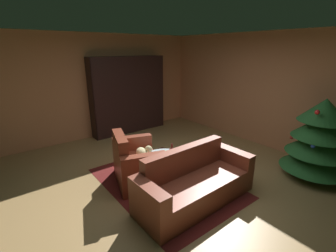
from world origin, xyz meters
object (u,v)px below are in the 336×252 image
book_stack_on_table (167,155)px  decorated_tree (319,139)px  armchair_red (136,164)px  coffee_table (165,159)px  bottle_on_table (172,155)px  couch_red (195,184)px  bookshelf_unit (133,95)px

book_stack_on_table → decorated_tree: (1.55, 2.17, 0.25)m
armchair_red → decorated_tree: (1.85, 2.61, 0.41)m
coffee_table → bottle_on_table: bearing=-4.1°
book_stack_on_table → couch_red: bearing=-2.6°
coffee_table → couch_red: bearing=0.3°
bookshelf_unit → armchair_red: 2.86m
bookshelf_unit → book_stack_on_table: bookshelf_unit is taller
bookshelf_unit → coffee_table: (2.72, -0.96, -0.60)m
coffee_table → decorated_tree: decorated_tree is taller
armchair_red → coffee_table: armchair_red is taller
book_stack_on_table → bottle_on_table: bottle_on_table is taller
coffee_table → bottle_on_table: (0.21, -0.01, 0.17)m
coffee_table → book_stack_on_table: 0.08m
bookshelf_unit → decorated_tree: bearing=16.3°
bookshelf_unit → armchair_red: bearing=-29.4°
decorated_tree → book_stack_on_table: bearing=-125.5°
book_stack_on_table → bookshelf_unit: bearing=161.3°
couch_red → book_stack_on_table: couch_red is taller
coffee_table → decorated_tree: 2.72m
armchair_red → decorated_tree: 3.23m
bookshelf_unit → couch_red: bookshelf_unit is taller
book_stack_on_table → bottle_on_table: size_ratio=0.65×
bottle_on_table → couch_red: bearing=2.0°
book_stack_on_table → armchair_red: bearing=-124.1°
armchair_red → bottle_on_table: 0.69m
couch_red → bottle_on_table: couch_red is taller
coffee_table → bottle_on_table: size_ratio=2.33×
armchair_red → couch_red: armchair_red is taller
bookshelf_unit → book_stack_on_table: 2.92m
bottle_on_table → armchair_red: bearing=-142.6°
couch_red → coffee_table: (-0.75, -0.00, 0.13)m
coffee_table → armchair_red: bearing=-126.7°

